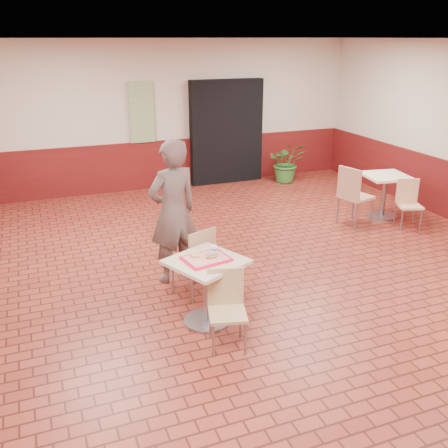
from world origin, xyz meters
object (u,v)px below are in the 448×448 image
object	(u,v)px
chair_main_front	(227,304)
chair_second_front	(408,201)
second_table	(385,189)
chair_main_back	(197,259)
chair_second_left	(353,193)
customer	(173,212)
paper_cup	(214,249)
long_john_donut	(212,256)
serving_tray	(206,259)
potted_plant	(287,162)
ring_donut	(195,254)
main_table	(207,281)

from	to	relation	value
chair_main_front	chair_second_front	bearing A→B (deg)	42.20
second_table	chair_main_back	bearing A→B (deg)	-158.53
chair_second_left	customer	bearing A→B (deg)	89.77
chair_main_back	paper_cup	distance (m)	0.63
chair_main_back	chair_second_left	distance (m)	3.55
long_john_donut	serving_tray	bearing A→B (deg)	165.18
customer	chair_second_left	distance (m)	3.50
chair_main_back	potted_plant	xyz separation A→B (m)	(3.48, 4.23, -0.06)
customer	long_john_donut	distance (m)	1.19
serving_tray	chair_second_left	xyz separation A→B (m)	(3.33, 2.06, -0.21)
long_john_donut	chair_second_left	size ratio (longest dim) A/B	0.16
chair_main_front	chair_second_front	distance (m)	4.63
ring_donut	second_table	world-z (taller)	ring_donut
chair_second_front	chair_second_left	bearing A→B (deg)	173.94
customer	second_table	size ratio (longest dim) A/B	2.45
serving_tray	long_john_donut	world-z (taller)	long_john_donut
chair_second_left	chair_second_front	xyz separation A→B (m)	(0.83, -0.40, -0.11)
ring_donut	paper_cup	bearing A→B (deg)	1.55
main_table	serving_tray	size ratio (longest dim) A/B	1.62
serving_tray	chair_second_front	bearing A→B (deg)	21.72
paper_cup	chair_second_front	world-z (taller)	paper_cup
chair_main_front	second_table	world-z (taller)	chair_main_front
customer	serving_tray	bearing A→B (deg)	77.38
second_table	potted_plant	xyz separation A→B (m)	(-0.52, 2.66, -0.08)
customer	long_john_donut	world-z (taller)	customer
chair_second_front	potted_plant	xyz separation A→B (m)	(-0.59, 3.19, -0.01)
second_table	chair_second_left	xyz separation A→B (m)	(-0.76, -0.13, 0.05)
ring_donut	paper_cup	size ratio (longest dim) A/B	1.34
long_john_donut	chair_second_front	xyz separation A→B (m)	(4.10, 1.67, -0.37)
long_john_donut	paper_cup	distance (m)	0.13
ring_donut	paper_cup	world-z (taller)	paper_cup
chair_main_back	paper_cup	world-z (taller)	chair_main_back
paper_cup	chair_second_left	size ratio (longest dim) A/B	0.08
chair_main_front	chair_second_front	size ratio (longest dim) A/B	1.02
chair_main_back	chair_second_front	size ratio (longest dim) A/B	1.11
paper_cup	chair_second_front	distance (m)	4.35
second_table	chair_second_front	distance (m)	0.54
chair_second_left	serving_tray	bearing A→B (deg)	106.64
chair_main_front	serving_tray	xyz separation A→B (m)	(-0.05, 0.47, 0.32)
main_table	chair_second_front	size ratio (longest dim) A/B	0.95
main_table	chair_main_front	distance (m)	0.47
chair_main_front	chair_second_left	world-z (taller)	chair_second_left
serving_tray	second_table	bearing A→B (deg)	28.20
paper_cup	chair_main_back	bearing A→B (deg)	93.58
second_table	potted_plant	size ratio (longest dim) A/B	0.87
chair_main_back	main_table	bearing A→B (deg)	59.09
main_table	chair_second_front	world-z (taller)	chair_second_front
main_table	second_table	bearing A→B (deg)	28.20
second_table	ring_donut	bearing A→B (deg)	-153.31
customer	chair_second_front	size ratio (longest dim) A/B	2.33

